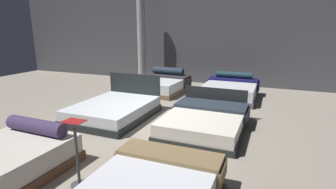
{
  "coord_description": "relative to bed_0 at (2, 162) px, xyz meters",
  "views": [
    {
      "loc": [
        2.35,
        -5.04,
        2.13
      ],
      "look_at": [
        0.13,
        0.52,
        0.62
      ],
      "focal_mm": 28.16,
      "sensor_mm": 36.0,
      "label": 1
    }
  ],
  "objects": [
    {
      "name": "bed_4",
      "position": [
        -0.01,
        5.83,
        0.01
      ],
      "size": [
        1.75,
        2.0,
        0.75
      ],
      "rotation": [
        0.0,
        0.0,
        -0.06
      ],
      "color": "brown",
      "rests_on": "ground_plane"
    },
    {
      "name": "bed_2",
      "position": [
        0.06,
        2.87,
        -0.04
      ],
      "size": [
        1.65,
        2.14,
        0.92
      ],
      "rotation": [
        0.0,
        0.0,
        -0.01
      ],
      "color": "black",
      "rests_on": "ground_plane"
    },
    {
      "name": "price_sign",
      "position": [
        1.18,
        0.24,
        0.12
      ],
      "size": [
        0.28,
        0.24,
        0.95
      ],
      "color": "#3F3F44",
      "rests_on": "ground_plane"
    },
    {
      "name": "bed_5",
      "position": [
        2.37,
        5.82,
        0.01
      ],
      "size": [
        1.65,
        1.92,
        0.73
      ],
      "rotation": [
        0.0,
        0.0,
        -0.01
      ],
      "color": "#4E4F5C",
      "rests_on": "ground_plane"
    },
    {
      "name": "ground_plane",
      "position": [
        1.18,
        2.72,
        -0.25
      ],
      "size": [
        18.0,
        18.0,
        0.02
      ],
      "primitive_type": "cube",
      "color": "gray"
    },
    {
      "name": "support_pillar",
      "position": [
        -1.36,
        7.11,
        1.51
      ],
      "size": [
        0.32,
        0.32,
        3.5
      ],
      "primitive_type": "cylinder",
      "color": "#99999E",
      "rests_on": "ground_plane"
    },
    {
      "name": "bed_0",
      "position": [
        0.0,
        0.0,
        0.0
      ],
      "size": [
        1.52,
        1.96,
        0.69
      ],
      "rotation": [
        0.0,
        0.0,
        -0.03
      ],
      "color": "brown",
      "rests_on": "ground_plane"
    },
    {
      "name": "bed_3",
      "position": [
        2.29,
        2.92,
        -0.04
      ],
      "size": [
        1.69,
        2.08,
        0.72
      ],
      "rotation": [
        0.0,
        0.0,
        -0.01
      ],
      "color": "black",
      "rests_on": "ground_plane"
    },
    {
      "name": "showroom_back_wall",
      "position": [
        1.18,
        7.81,
        1.51
      ],
      "size": [
        18.0,
        0.06,
        3.5
      ],
      "primitive_type": "cube",
      "color": "#47474C",
      "rests_on": "ground_plane"
    }
  ]
}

